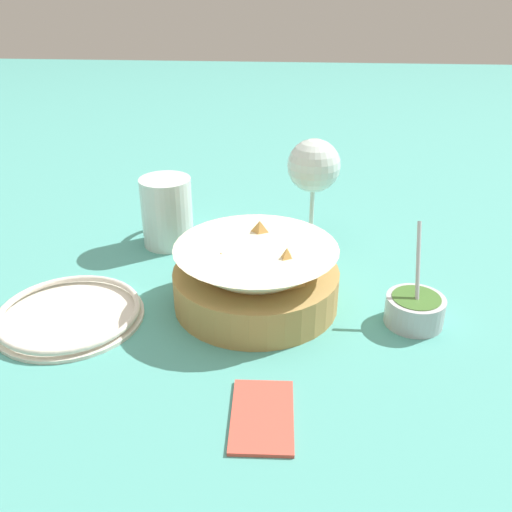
# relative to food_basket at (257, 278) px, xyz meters

# --- Properties ---
(ground_plane) EXTENTS (4.00, 4.00, 0.00)m
(ground_plane) POSITION_rel_food_basket_xyz_m (0.01, -0.02, -0.04)
(ground_plane) COLOR teal
(food_basket) EXTENTS (0.21, 0.21, 0.10)m
(food_basket) POSITION_rel_food_basket_xyz_m (0.00, 0.00, 0.00)
(food_basket) COLOR #B2894C
(food_basket) RESTS_ON ground_plane
(sauce_cup) EXTENTS (0.08, 0.07, 0.12)m
(sauce_cup) POSITION_rel_food_basket_xyz_m (-0.03, -0.20, -0.02)
(sauce_cup) COLOR #B7B7BC
(sauce_cup) RESTS_ON ground_plane
(wine_glass) EXTENTS (0.08, 0.08, 0.16)m
(wine_glass) POSITION_rel_food_basket_xyz_m (0.20, -0.07, 0.08)
(wine_glass) COLOR silver
(wine_glass) RESTS_ON ground_plane
(beer_mug) EXTENTS (0.12, 0.08, 0.11)m
(beer_mug) POSITION_rel_food_basket_xyz_m (0.17, 0.15, 0.01)
(beer_mug) COLOR silver
(beer_mug) RESTS_ON ground_plane
(side_plate) EXTENTS (0.18, 0.18, 0.01)m
(side_plate) POSITION_rel_food_basket_xyz_m (-0.06, 0.23, -0.03)
(side_plate) COLOR silver
(side_plate) RESTS_ON ground_plane
(napkin) EXTENTS (0.10, 0.06, 0.01)m
(napkin) POSITION_rel_food_basket_xyz_m (-0.21, -0.03, -0.03)
(napkin) COLOR #DB4C3D
(napkin) RESTS_ON ground_plane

